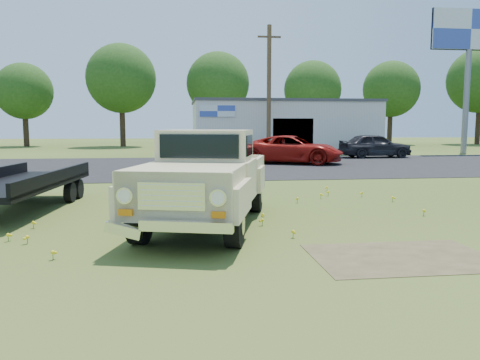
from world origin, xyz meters
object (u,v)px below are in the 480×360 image
Objects in this scene: red_pickup at (292,150)px; vintage_pickup_truck at (207,178)px; flatbed_trailer at (19,179)px; billboard at (469,42)px; dark_sedan at (375,146)px.

vintage_pickup_truck is at bearing -175.70° from red_pickup.
flatbed_trailer is at bearing 168.30° from vintage_pickup_truck.
flatbed_trailer reaches higher than red_pickup.
flatbed_trailer is at bearing 166.59° from red_pickup.
billboard reaches higher than flatbed_trailer.
flatbed_trailer is at bearing 134.77° from dark_sedan.
billboard is at bearing 44.82° from flatbed_trailer.
vintage_pickup_truck is 1.22× the size of dark_sedan.
flatbed_trailer is 17.29m from red_pickup.
red_pickup is at bearing -153.16° from billboard.
red_pickup is at bearing 120.47° from dark_sedan.
flatbed_trailer is (-26.32, -21.64, -7.72)m from billboard.
dark_sedan is (17.35, 17.82, -0.00)m from flatbed_trailer.
red_pickup is (10.58, 13.67, -0.02)m from flatbed_trailer.
red_pickup is at bearing 85.43° from vintage_pickup_truck.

